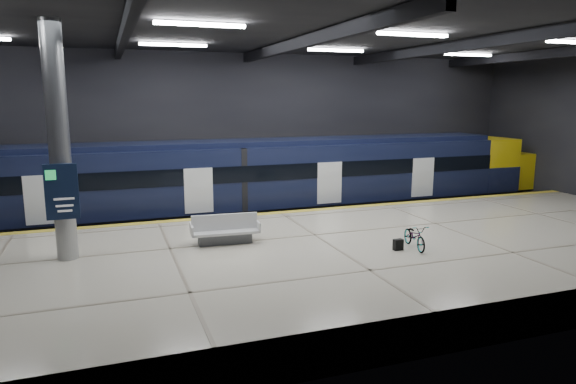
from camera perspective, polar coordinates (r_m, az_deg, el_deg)
name	(u,v)px	position (r m, az deg, el deg)	size (l,w,h in m)	color
ground	(304,257)	(19.28, 1.84, -7.19)	(30.00, 30.00, 0.00)	black
room_shell	(305,101)	(18.39, 1.93, 10.07)	(30.10, 16.10, 8.05)	black
platform	(332,262)	(16.93, 4.96, -7.80)	(30.00, 11.00, 1.10)	beige
safety_strip	(281,212)	(21.49, -0.82, -2.28)	(30.00, 0.40, 0.01)	gold
rails	(262,222)	(24.28, -2.91, -3.30)	(30.00, 1.52, 0.16)	gray
train	(294,178)	(24.39, 0.69, 1.52)	(29.40, 2.84, 3.79)	black
bench	(225,233)	(17.08, -7.03, -4.53)	(2.29, 1.07, 0.99)	#595B60
bicycle	(415,236)	(16.86, 13.91, -4.78)	(0.53, 1.51, 0.80)	#99999E
pannier_bag	(398,245)	(16.61, 12.13, -5.74)	(0.30, 0.18, 0.35)	black
info_column	(59,146)	(16.19, -24.07, 4.67)	(0.90, 0.78, 6.90)	#9EA0A5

